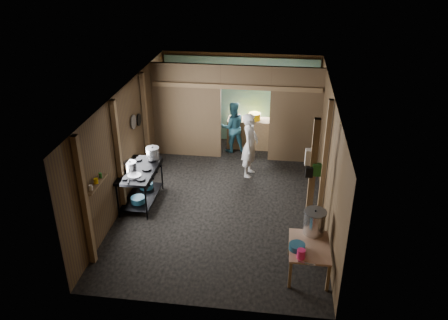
# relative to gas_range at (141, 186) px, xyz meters

# --- Properties ---
(floor) EXTENTS (4.50, 7.00, 0.00)m
(floor) POSITION_rel_gas_range_xyz_m (1.88, 0.44, -0.43)
(floor) COLOR black
(floor) RESTS_ON ground
(ceiling) EXTENTS (4.50, 7.00, 0.00)m
(ceiling) POSITION_rel_gas_range_xyz_m (1.88, 0.44, 2.17)
(ceiling) COLOR black
(ceiling) RESTS_ON ground
(wall_back) EXTENTS (4.50, 0.00, 2.60)m
(wall_back) POSITION_rel_gas_range_xyz_m (1.88, 3.94, 0.87)
(wall_back) COLOR #4B371B
(wall_back) RESTS_ON ground
(wall_front) EXTENTS (4.50, 0.00, 2.60)m
(wall_front) POSITION_rel_gas_range_xyz_m (1.88, -3.06, 0.87)
(wall_front) COLOR #4B371B
(wall_front) RESTS_ON ground
(wall_left) EXTENTS (0.00, 7.00, 2.60)m
(wall_left) POSITION_rel_gas_range_xyz_m (-0.37, 0.44, 0.87)
(wall_left) COLOR #4B371B
(wall_left) RESTS_ON ground
(wall_right) EXTENTS (0.00, 7.00, 2.60)m
(wall_right) POSITION_rel_gas_range_xyz_m (4.13, 0.44, 0.87)
(wall_right) COLOR #4B371B
(wall_right) RESTS_ON ground
(partition_left) EXTENTS (1.85, 0.10, 2.60)m
(partition_left) POSITION_rel_gas_range_xyz_m (0.55, 2.64, 0.87)
(partition_left) COLOR brown
(partition_left) RESTS_ON floor
(partition_right) EXTENTS (1.35, 0.10, 2.60)m
(partition_right) POSITION_rel_gas_range_xyz_m (3.46, 2.64, 0.87)
(partition_right) COLOR brown
(partition_right) RESTS_ON floor
(partition_header) EXTENTS (1.30, 0.10, 0.60)m
(partition_header) POSITION_rel_gas_range_xyz_m (2.13, 2.64, 1.87)
(partition_header) COLOR brown
(partition_header) RESTS_ON wall_back
(turquoise_panel) EXTENTS (4.40, 0.06, 2.50)m
(turquoise_panel) POSITION_rel_gas_range_xyz_m (1.88, 3.88, 0.82)
(turquoise_panel) COLOR #7BAEAF
(turquoise_panel) RESTS_ON wall_back
(back_counter) EXTENTS (1.20, 0.50, 0.85)m
(back_counter) POSITION_rel_gas_range_xyz_m (2.18, 3.39, -0.01)
(back_counter) COLOR brown
(back_counter) RESTS_ON floor
(wall_clock) EXTENTS (0.20, 0.03, 0.20)m
(wall_clock) POSITION_rel_gas_range_xyz_m (2.13, 3.84, 1.47)
(wall_clock) COLOR silver
(wall_clock) RESTS_ON wall_back
(post_left_a) EXTENTS (0.10, 0.12, 2.60)m
(post_left_a) POSITION_rel_gas_range_xyz_m (-0.30, -2.16, 0.87)
(post_left_a) COLOR brown
(post_left_a) RESTS_ON floor
(post_left_b) EXTENTS (0.10, 0.12, 2.60)m
(post_left_b) POSITION_rel_gas_range_xyz_m (-0.30, -0.36, 0.87)
(post_left_b) COLOR brown
(post_left_b) RESTS_ON floor
(post_left_c) EXTENTS (0.10, 0.12, 2.60)m
(post_left_c) POSITION_rel_gas_range_xyz_m (-0.30, 1.64, 0.87)
(post_left_c) COLOR brown
(post_left_c) RESTS_ON floor
(post_right) EXTENTS (0.10, 0.12, 2.60)m
(post_right) POSITION_rel_gas_range_xyz_m (4.06, 0.24, 0.87)
(post_right) COLOR brown
(post_right) RESTS_ON floor
(post_free) EXTENTS (0.12, 0.12, 2.60)m
(post_free) POSITION_rel_gas_range_xyz_m (3.73, -0.86, 0.87)
(post_free) COLOR brown
(post_free) RESTS_ON floor
(cross_beam) EXTENTS (4.40, 0.12, 0.12)m
(cross_beam) POSITION_rel_gas_range_xyz_m (1.88, 2.59, 1.62)
(cross_beam) COLOR brown
(cross_beam) RESTS_ON wall_left
(pan_lid_big) EXTENTS (0.03, 0.34, 0.34)m
(pan_lid_big) POSITION_rel_gas_range_xyz_m (-0.33, 0.84, 1.22)
(pan_lid_big) COLOR slate
(pan_lid_big) RESTS_ON wall_left
(pan_lid_small) EXTENTS (0.03, 0.30, 0.30)m
(pan_lid_small) POSITION_rel_gas_range_xyz_m (-0.33, 1.24, 1.12)
(pan_lid_small) COLOR black
(pan_lid_small) RESTS_ON wall_left
(wall_shelf) EXTENTS (0.14, 0.80, 0.03)m
(wall_shelf) POSITION_rel_gas_range_xyz_m (-0.27, -1.66, 0.97)
(wall_shelf) COLOR brown
(wall_shelf) RESTS_ON wall_left
(jar_white) EXTENTS (0.07, 0.07, 0.10)m
(jar_white) POSITION_rel_gas_range_xyz_m (-0.27, -1.91, 1.03)
(jar_white) COLOR silver
(jar_white) RESTS_ON wall_shelf
(jar_yellow) EXTENTS (0.08, 0.08, 0.10)m
(jar_yellow) POSITION_rel_gas_range_xyz_m (-0.27, -1.66, 1.03)
(jar_yellow) COLOR #D9A201
(jar_yellow) RESTS_ON wall_shelf
(jar_green) EXTENTS (0.06, 0.06, 0.10)m
(jar_green) POSITION_rel_gas_range_xyz_m (-0.27, -1.44, 1.03)
(jar_green) COLOR #216320
(jar_green) RESTS_ON wall_shelf
(bag_white) EXTENTS (0.22, 0.15, 0.32)m
(bag_white) POSITION_rel_gas_range_xyz_m (3.68, -0.78, 1.35)
(bag_white) COLOR silver
(bag_white) RESTS_ON post_free
(bag_green) EXTENTS (0.16, 0.12, 0.24)m
(bag_green) POSITION_rel_gas_range_xyz_m (3.80, -0.92, 1.17)
(bag_green) COLOR #216320
(bag_green) RESTS_ON post_free
(bag_black) EXTENTS (0.14, 0.10, 0.20)m
(bag_black) POSITION_rel_gas_range_xyz_m (3.66, -0.94, 1.12)
(bag_black) COLOR black
(bag_black) RESTS_ON post_free
(gas_range) EXTENTS (0.75, 1.46, 0.86)m
(gas_range) POSITION_rel_gas_range_xyz_m (0.00, 0.00, 0.00)
(gas_range) COLOR black
(gas_range) RESTS_ON floor
(prep_table) EXTENTS (0.72, 0.99, 0.59)m
(prep_table) POSITION_rel_gas_range_xyz_m (3.71, -1.94, -0.14)
(prep_table) COLOR #A67B5A
(prep_table) RESTS_ON floor
(stove_pot_large) EXTENTS (0.39, 0.39, 0.32)m
(stove_pot_large) POSITION_rel_gas_range_xyz_m (0.17, 0.54, 0.57)
(stove_pot_large) COLOR silver
(stove_pot_large) RESTS_ON gas_range
(stove_pot_med) EXTENTS (0.36, 0.36, 0.24)m
(stove_pot_med) POSITION_rel_gas_range_xyz_m (-0.17, -0.09, 0.53)
(stove_pot_med) COLOR silver
(stove_pot_med) RESTS_ON gas_range
(frying_pan) EXTENTS (0.40, 0.57, 0.07)m
(frying_pan) POSITION_rel_gas_range_xyz_m (0.00, -0.35, 0.46)
(frying_pan) COLOR slate
(frying_pan) RESTS_ON gas_range
(blue_tub_front) EXTENTS (0.32, 0.32, 0.13)m
(blue_tub_front) POSITION_rel_gas_range_xyz_m (0.00, -0.28, -0.20)
(blue_tub_front) COLOR #1E5069
(blue_tub_front) RESTS_ON gas_range
(blue_tub_back) EXTENTS (0.32, 0.32, 0.13)m
(blue_tub_back) POSITION_rel_gas_range_xyz_m (0.00, 0.37, -0.20)
(blue_tub_back) COLOR #1E5069
(blue_tub_back) RESTS_ON gas_range
(stock_pot) EXTENTS (0.53, 0.53, 0.49)m
(stock_pot) POSITION_rel_gas_range_xyz_m (3.80, -1.53, 0.38)
(stock_pot) COLOR silver
(stock_pot) RESTS_ON prep_table
(wash_basin) EXTENTS (0.29, 0.29, 0.11)m
(wash_basin) POSITION_rel_gas_range_xyz_m (3.48, -2.07, 0.21)
(wash_basin) COLOR #1E5069
(wash_basin) RESTS_ON prep_table
(pink_bucket) EXTENTS (0.19, 0.19, 0.17)m
(pink_bucket) POSITION_rel_gas_range_xyz_m (3.55, -2.31, 0.24)
(pink_bucket) COLOR #F32568
(pink_bucket) RESTS_ON prep_table
(knife) EXTENTS (0.30, 0.11, 0.01)m
(knife) POSITION_rel_gas_range_xyz_m (3.64, -2.44, 0.16)
(knife) COLOR silver
(knife) RESTS_ON prep_table
(yellow_tub) EXTENTS (0.35, 0.35, 0.19)m
(yellow_tub) POSITION_rel_gas_range_xyz_m (2.33, 3.39, 0.52)
(yellow_tub) COLOR #D9A201
(yellow_tub) RESTS_ON back_counter
(red_cup) EXTENTS (0.11, 0.11, 0.13)m
(red_cup) POSITION_rel_gas_range_xyz_m (1.90, 3.39, 0.48)
(red_cup) COLOR red
(red_cup) RESTS_ON back_counter
(cook) EXTENTS (0.50, 0.67, 1.67)m
(cook) POSITION_rel_gas_range_xyz_m (2.35, 1.68, 0.40)
(cook) COLOR silver
(cook) RESTS_ON floor
(worker_back) EXTENTS (0.85, 0.75, 1.46)m
(worker_back) POSITION_rel_gas_range_xyz_m (1.75, 3.05, 0.30)
(worker_back) COLOR #295D70
(worker_back) RESTS_ON floor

